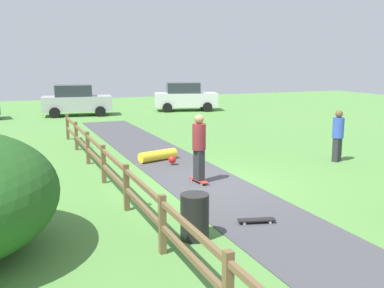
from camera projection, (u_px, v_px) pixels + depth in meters
name	position (u px, v px, depth m)	size (l,w,h in m)	color
ground_plane	(206.00, 185.00, 12.65)	(60.00, 60.00, 0.00)	#568E42
asphalt_path	(206.00, 184.00, 12.64)	(2.40, 28.00, 0.02)	#47474C
wooden_fence	(114.00, 170.00, 11.54)	(0.12, 18.12, 1.10)	brown
trash_bin	(195.00, 217.00, 8.75)	(0.56, 0.56, 0.90)	black
skater_riding	(199.00, 145.00, 12.59)	(0.42, 0.82, 1.94)	#B23326
skater_fallen	(159.00, 156.00, 15.48)	(1.47, 1.30, 0.36)	yellow
skateboard_loose	(256.00, 220.00, 9.61)	(0.82, 0.41, 0.08)	black
bystander_blue	(338.00, 133.00, 15.36)	(0.50, 0.50, 1.77)	#2D2D33
parked_car_white	(185.00, 97.00, 30.84)	(4.49, 2.79, 1.92)	silver
parked_car_silver	(76.00, 100.00, 28.07)	(4.39, 2.42, 1.92)	#B7B7BC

